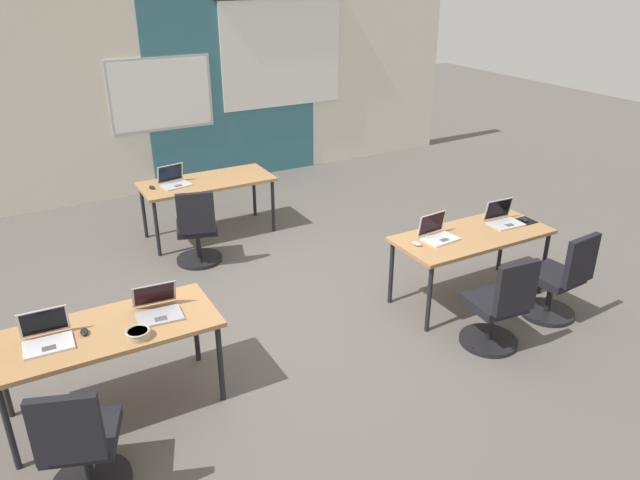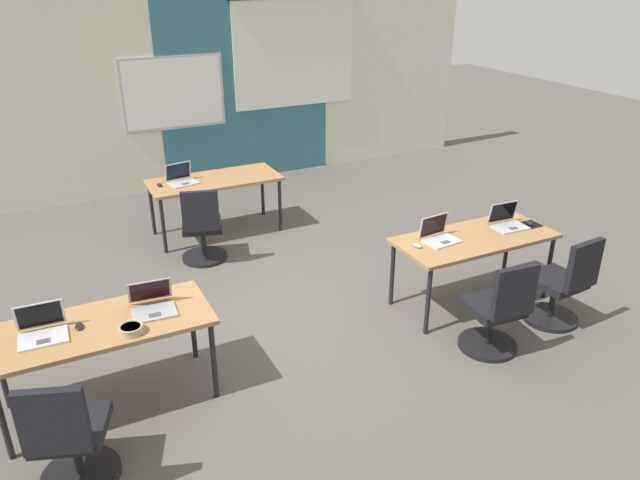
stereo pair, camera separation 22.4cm
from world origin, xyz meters
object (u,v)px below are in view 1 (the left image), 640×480
Objects in this scene: mouse_near_left_end at (84,332)px; chair_far_left at (197,233)px; mouse_near_right_inner at (417,244)px; laptop_far_left at (174,181)px; laptop_near_right_inner at (437,233)px; desk_near_right at (472,239)px; desk_far_center at (207,185)px; chair_near_left_end at (81,449)px; laptop_near_left_inner at (158,308)px; chair_near_right_inner at (498,310)px; chair_near_right_end at (559,283)px; snack_bowl at (138,333)px; mouse_near_right_end at (524,220)px; mouse_far_left at (152,187)px; desk_near_left at (107,336)px; laptop_near_right_end at (503,219)px; laptop_near_left_end at (47,337)px.

mouse_near_left_end is 2.58m from chair_far_left.
mouse_near_right_inner is 3.15m from laptop_far_left.
desk_near_right is at bearing -18.17° from laptop_near_right_inner.
laptop_near_right_inner reaches higher than desk_far_center.
chair_near_left_end is 1.15m from laptop_near_left_inner.
chair_far_left is at bearing 135.90° from desk_near_right.
chair_near_right_end is (0.86, 0.09, 0.00)m from chair_near_right_inner.
laptop_near_left_inner is (-2.73, 0.81, 0.39)m from chair_near_right_inner.
chair_far_left reaches higher than desk_near_right.
mouse_near_right_end is at bearing 2.95° from snack_bowl.
chair_near_right_inner is (-0.00, -0.88, -0.39)m from laptop_near_right_inner.
mouse_near_left_end and mouse_far_left have the same top height.
desk_far_center is at bearing 111.16° from laptop_near_right_inner.
laptop_far_left is (1.71, 3.59, 0.39)m from chair_near_left_end.
desk_near_right is 1.00× the size of desk_far_center.
mouse_near_right_inner is 0.12× the size of chair_near_right_inner.
snack_bowl is (0.18, -0.23, 0.10)m from desk_near_left.
laptop_near_left_inner is at bearing 179.41° from mouse_near_right_end.
laptop_near_right_inner is at bearing -53.36° from mouse_far_left.
laptop_near_right_end is at bearing -51.39° from desk_far_center.
mouse_near_right_inner is at bearing 0.81° from mouse_near_left_end.
laptop_near_left_inner is (0.74, 0.78, 0.39)m from chair_near_left_end.
chair_far_left reaches higher than mouse_near_right_inner.
laptop_near_left_end is at bearing -7.70° from chair_near_right_inner.
mouse_far_left is at bearing -54.27° from chair_far_left.
mouse_near_right_end is 4.00m from snack_bowl.
chair_near_right_inner is 2.47× the size of laptop_far_left.
desk_far_center is at bearing -63.89° from chair_near_right_inner.
chair_far_left reaches higher than snack_bowl.
mouse_near_right_end is (2.42, -2.82, 0.08)m from desk_far_center.
laptop_near_left_inner reaches higher than chair_near_right_end.
chair_far_left is at bearing 69.72° from laptop_near_left_inner.
chair_near_left_end is at bearing -125.14° from laptop_far_left.
chair_near_right_end reaches higher than mouse_near_right_end.
mouse_far_left is (1.44, 3.59, 0.36)m from chair_near_left_end.
desk_near_left is at bearing 0.79° from laptop_near_left_end.
mouse_near_right_inner is 1.32m from mouse_near_right_end.
laptop_near_right_end is at bearing 5.40° from laptop_near_left_inner.
desk_far_center is at bearing 57.99° from desk_near_left.
chair_near_right_inner is (-0.38, -0.80, -0.28)m from desk_near_right.
laptop_far_left is at bearing 118.38° from mouse_near_right_inner.
snack_bowl is (-0.91, -3.05, 0.02)m from mouse_far_left.
desk_far_center is 9.01× the size of snack_bowl.
desk_near_right is 0.65m from mouse_near_right_inner.
desk_far_center is 1.74× the size of chair_near_right_end.
laptop_far_left is (-1.50, 2.77, 0.03)m from mouse_near_right_inner.
laptop_near_left_end is at bearing 179.60° from mouse_near_right_end.
mouse_near_right_end is at bearing 159.01° from chair_far_left.
chair_near_right_end is (4.38, -0.72, -0.39)m from laptop_near_left_end.
laptop_far_left is at bearing 75.90° from laptop_near_left_inner.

